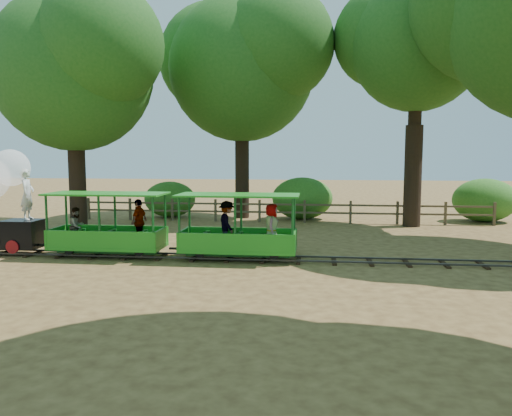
# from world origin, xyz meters

# --- Properties ---
(ground) EXTENTS (90.00, 90.00, 0.00)m
(ground) POSITION_xyz_m (0.00, 0.00, 0.00)
(ground) COLOR #A48246
(ground) RESTS_ON ground
(track) EXTENTS (22.00, 1.00, 0.10)m
(track) POSITION_xyz_m (0.00, 0.00, 0.07)
(track) COLOR #3F3D3A
(track) RESTS_ON ground
(carriage_front) EXTENTS (3.45, 1.41, 1.79)m
(carriage_front) POSITION_xyz_m (-4.58, 0.02, 0.79)
(carriage_front) COLOR #228F1F
(carriage_front) RESTS_ON track
(carriage_rear) EXTENTS (3.45, 1.42, 1.79)m
(carriage_rear) POSITION_xyz_m (-0.67, 0.03, 0.82)
(carriage_rear) COLOR #228F1F
(carriage_rear) RESTS_ON track
(oak_nw) EXTENTS (8.18, 7.20, 9.68)m
(oak_nw) POSITION_xyz_m (-8.53, 6.09, 6.74)
(oak_nw) COLOR #2D2116
(oak_nw) RESTS_ON ground
(oak_nc) EXTENTS (8.45, 7.44, 10.36)m
(oak_nc) POSITION_xyz_m (-2.03, 9.59, 7.32)
(oak_nc) COLOR #2D2116
(oak_nc) RESTS_ON ground
(oak_ne) EXTENTS (6.71, 5.91, 10.11)m
(oak_ne) POSITION_xyz_m (5.47, 7.57, 7.67)
(oak_ne) COLOR #2D2116
(oak_ne) RESTS_ON ground
(fence) EXTENTS (18.10, 0.10, 1.00)m
(fence) POSITION_xyz_m (0.00, 8.00, 0.58)
(fence) COLOR brown
(fence) RESTS_ON ground
(shrub_west) EXTENTS (2.47, 1.90, 1.71)m
(shrub_west) POSITION_xyz_m (-5.49, 9.30, 0.86)
(shrub_west) COLOR #2D6B1E
(shrub_west) RESTS_ON ground
(shrub_mid_w) EXTENTS (2.82, 2.17, 1.95)m
(shrub_mid_w) POSITION_xyz_m (0.86, 9.30, 0.98)
(shrub_mid_w) COLOR #2D6B1E
(shrub_mid_w) RESTS_ON ground
(shrub_mid_e) EXTENTS (1.93, 1.48, 1.33)m
(shrub_mid_e) POSITION_xyz_m (0.70, 9.30, 0.67)
(shrub_mid_e) COLOR #2D6B1E
(shrub_mid_e) RESTS_ON ground
(shrub_east) EXTENTS (2.80, 2.16, 1.94)m
(shrub_east) POSITION_xyz_m (9.00, 9.30, 0.97)
(shrub_east) COLOR #2D6B1E
(shrub_east) RESTS_ON ground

